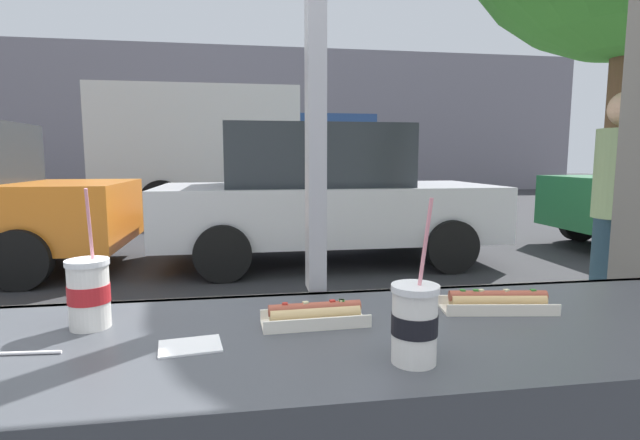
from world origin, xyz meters
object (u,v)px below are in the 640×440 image
Objects in this scene: soda_cup_right at (89,292)px; box_truck at (232,148)px; hotdog_tray_far at (315,314)px; hotdog_tray_near at (497,302)px; pedestrian at (620,203)px; parked_car_silver at (323,194)px; soda_cup_left at (415,322)px.

box_truck is at bearing 89.42° from soda_cup_right.
soda_cup_right is 1.28× the size of hotdog_tray_far.
hotdog_tray_near is 2.41m from pedestrian.
box_truck reaches higher than parked_car_silver.
soda_cup_left is at bearing -87.23° from box_truck.
soda_cup_right is 0.95m from hotdog_tray_near.
box_truck is (-1.28, 5.51, 0.71)m from parked_car_silver.
soda_cup_left is 0.07× the size of parked_car_silver.
box_truck reaches higher than hotdog_tray_far.
pedestrian reaches higher than soda_cup_right.
box_truck is (-0.84, 10.72, 0.58)m from hotdog_tray_near.
soda_cup_left is 0.40m from hotdog_tray_near.
pedestrian is (1.31, -3.56, 0.19)m from parked_car_silver.
parked_car_silver is at bearing 80.30° from hotdog_tray_far.
soda_cup_right is 10.70m from box_truck.
pedestrian reaches higher than hotdog_tray_near.
soda_cup_left is at bearing -97.78° from parked_car_silver.
pedestrian is at bearing 43.29° from hotdog_tray_near.
pedestrian is (2.70, 1.62, 0.01)m from soda_cup_right.
soda_cup_left is at bearing -140.34° from hotdog_tray_near.
hotdog_tray_near is 5.23m from parked_car_silver.
pedestrian reaches higher than hotdog_tray_far.
soda_cup_left is 1.26× the size of hotdog_tray_far.
soda_cup_right is 1.10× the size of hotdog_tray_near.
pedestrian is at bearing 30.91° from soda_cup_right.
pedestrian is (2.59, -9.07, -0.51)m from box_truck.
parked_car_silver reaches higher than hotdog_tray_far.
box_truck is at bearing 92.77° from soda_cup_left.
soda_cup_right is at bearing 177.87° from hotdog_tray_near.
hotdog_tray_far is at bearing -99.70° from parked_car_silver.
hotdog_tray_near is 0.04× the size of box_truck.
soda_cup_left is at bearing -57.15° from hotdog_tray_far.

